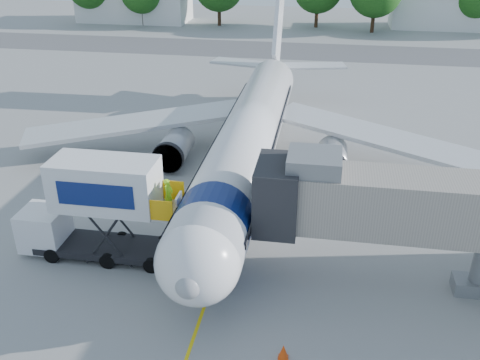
# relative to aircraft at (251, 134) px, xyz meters

# --- Properties ---
(ground) EXTENTS (160.00, 160.00, 0.00)m
(ground) POSITION_rel_aircraft_xyz_m (0.00, -4.12, -2.95)
(ground) COLOR #9B9B98
(ground) RESTS_ON ground
(guidance_line) EXTENTS (0.15, 70.00, 0.01)m
(guidance_line) POSITION_rel_aircraft_xyz_m (0.00, -4.12, -2.94)
(guidance_line) COLOR yellow
(guidance_line) RESTS_ON ground
(taxiway_strip) EXTENTS (120.00, 10.00, 0.01)m
(taxiway_strip) POSITION_rel_aircraft_xyz_m (0.00, 37.88, -2.94)
(taxiway_strip) COLOR #59595B
(taxiway_strip) RESTS_ON ground
(aircraft) EXTENTS (34.17, 37.73, 11.35)m
(aircraft) POSITION_rel_aircraft_xyz_m (0.00, 0.00, 0.00)
(aircraft) COLOR white
(aircraft) RESTS_ON ground
(jet_bridge) EXTENTS (13.90, 3.20, 6.60)m
(jet_bridge) POSITION_rel_aircraft_xyz_m (7.99, -11.12, 1.39)
(jet_bridge) COLOR #9E9487
(jet_bridge) RESTS_ON ground
(catering_hiloader) EXTENTS (8.50, 2.44, 5.50)m
(catering_hiloader) POSITION_rel_aircraft_xyz_m (-6.27, -11.12, -0.19)
(catering_hiloader) COLOR black
(catering_hiloader) RESTS_ON ground
(safety_cone_a) EXTENTS (0.44, 0.44, 0.70)m
(safety_cone_a) POSITION_rel_aircraft_xyz_m (3.86, -16.89, -2.61)
(safety_cone_a) COLOR #E0400B
(safety_cone_a) RESTS_ON ground
(outbuilding_left) EXTENTS (18.40, 8.40, 5.30)m
(outbuilding_left) POSITION_rel_aircraft_xyz_m (-28.00, 55.88, -0.29)
(outbuilding_left) COLOR silver
(outbuilding_left) RESTS_ON ground
(outbuilding_right) EXTENTS (16.40, 7.40, 5.30)m
(outbuilding_right) POSITION_rel_aircraft_xyz_m (22.00, 57.88, -0.29)
(outbuilding_right) COLOR silver
(outbuilding_right) RESTS_ON ground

